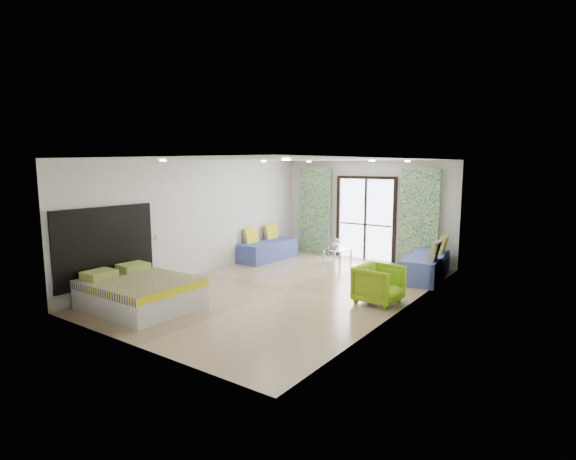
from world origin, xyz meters
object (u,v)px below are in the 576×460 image
Objects in this scene: daybed_left at (268,249)px; armchair at (379,283)px; bed at (140,293)px; coffee_table at (337,250)px; daybed_right at (426,266)px.

daybed_left reaches higher than armchair.
coffee_table reaches higher than bed.
armchair reaches higher than bed.
coffee_table is at bearing 169.08° from daybed_right.
armchair is (-0.13, -2.36, 0.10)m from daybed_right.
bed is at bearing 131.35° from armchair.
daybed_right is at bearing 8.25° from daybed_left.
daybed_right is 2.56× the size of armchair.
coffee_table is (-2.42, 0.19, 0.05)m from daybed_right.
bed is 4.44m from armchair.
daybed_left is 2.34× the size of armchair.
armchair is at bearing -47.90° from coffee_table.
daybed_right is 2.36m from armchair.
armchair is (3.47, 2.76, 0.12)m from bed.
armchair is (4.11, -1.88, 0.12)m from daybed_left.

